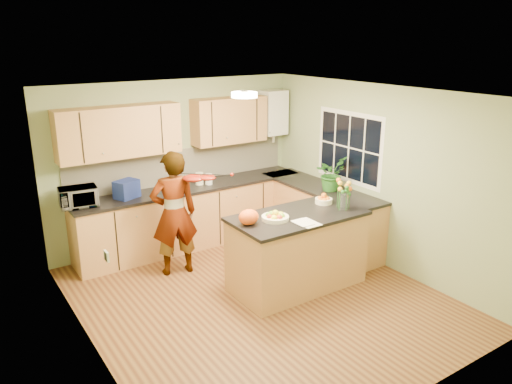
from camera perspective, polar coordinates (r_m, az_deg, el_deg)
floor at (r=6.33m, az=0.31°, el=-11.95°), size 4.50×4.50×0.00m
ceiling at (r=5.55m, az=0.35°, el=11.17°), size 4.00×4.50×0.02m
wall_back at (r=7.71m, az=-9.10°, el=3.30°), size 4.00×0.02×2.50m
wall_front at (r=4.29m, az=17.66°, el=-9.12°), size 4.00×0.02×2.50m
wall_left at (r=5.05m, az=-18.91°, el=-5.13°), size 0.02×4.50×2.50m
wall_right at (r=7.09m, az=13.85°, el=1.74°), size 0.02×4.50×2.50m
back_counter at (r=7.72m, az=-7.20°, el=-2.66°), size 3.64×0.62×0.94m
right_counter at (r=7.70m, az=7.28°, el=-2.72°), size 0.62×2.24×0.94m
splashback at (r=7.75m, az=-8.36°, el=3.02°), size 3.60×0.02×0.52m
upper_cabinets at (r=7.36m, az=-10.00°, el=7.36°), size 3.20×0.34×0.70m
boiler at (r=8.29m, az=2.00°, el=9.05°), size 0.40×0.30×0.86m
window_right at (r=7.41m, az=10.59°, el=5.03°), size 0.01×1.30×1.05m
light_switch at (r=4.50m, az=-16.72°, el=-7.03°), size 0.02×0.09×0.09m
ceiling_lamp at (r=5.80m, az=-1.34°, el=11.06°), size 0.30×0.30×0.07m
peninsula_island at (r=6.42m, az=4.71°, el=-6.66°), size 1.71×0.88×0.98m
fruit_dish at (r=6.02m, az=2.22°, el=-2.77°), size 0.33×0.33×0.12m
orange_bowl at (r=6.66m, az=7.74°, el=-0.82°), size 0.23×0.23×0.13m
flower_vase at (r=6.39m, az=10.12°, el=0.57°), size 0.25×0.25×0.45m
orange_bag at (r=5.85m, az=-0.85°, el=-2.88°), size 0.28×0.25×0.19m
papers at (r=5.96m, az=5.86°, el=-3.51°), size 0.22×0.30×0.01m
violinist at (r=6.71m, az=-9.35°, el=-2.45°), size 0.68×0.51×1.70m
violin at (r=6.44m, az=-7.14°, el=1.59°), size 0.71×0.62×0.18m
microwave at (r=6.98m, az=-19.65°, el=-0.55°), size 0.51×0.38×0.26m
blue_box at (r=7.16m, az=-14.57°, el=0.32°), size 0.38×0.34×0.25m
kettle at (r=7.42m, az=-8.92°, el=1.35°), size 0.18×0.18×0.33m
jar_cream at (r=7.61m, az=-6.48°, el=1.52°), size 0.16×0.16×0.18m
jar_white at (r=7.61m, az=-5.41°, el=1.47°), size 0.12×0.12×0.16m
potted_plant at (r=7.33m, az=8.57°, el=2.11°), size 0.55×0.52×0.50m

